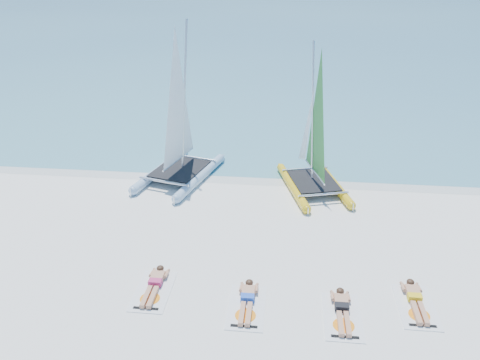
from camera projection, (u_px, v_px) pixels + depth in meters
The scene contains 13 objects.
ground at pixel (254, 251), 15.12m from camera, with size 140.00×140.00×0.00m, color white.
sea at pixel (286, 18), 71.62m from camera, with size 140.00×115.00×0.01m, color #78C8C5.
wet_sand_strip at pixel (264, 178), 20.05m from camera, with size 140.00×1.40×0.01m, color silver.
catamaran_blue at pixel (179, 133), 19.37m from camera, with size 3.48×5.26×6.59m.
catamaran_yellow at pixel (313, 142), 18.73m from camera, with size 3.17×4.78×5.93m.
towel_a at pixel (153, 291), 13.28m from camera, with size 1.00×1.85×0.02m, color white.
sunbather_a at pixel (155, 284), 13.40m from camera, with size 0.37×1.73×0.26m.
towel_b at pixel (247, 307), 12.67m from camera, with size 1.00×1.85×0.02m, color white.
sunbather_b at pixel (247, 299), 12.79m from camera, with size 0.37×1.73×0.26m.
towel_c at pixel (342, 316), 12.33m from camera, with size 1.00×1.85×0.02m, color white.
sunbather_c at pixel (342, 308), 12.46m from camera, with size 0.37×1.73×0.26m.
towel_d at pixel (416, 306), 12.69m from camera, with size 1.00×1.85×0.02m, color white.
sunbather_d at pixel (415, 299), 12.81m from camera, with size 0.37×1.73×0.26m.
Camera 1 is at (0.89, -12.62, 8.59)m, focal length 35.00 mm.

